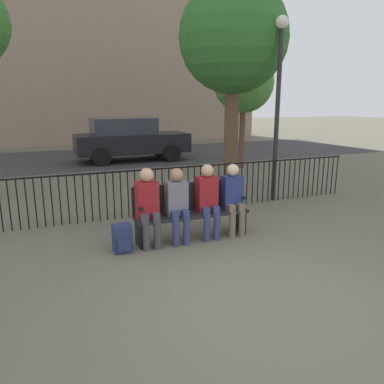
% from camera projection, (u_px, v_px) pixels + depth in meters
% --- Properties ---
extents(ground_plane, '(80.00, 80.00, 0.00)m').
position_uv_depth(ground_plane, '(263.00, 301.00, 4.32)').
color(ground_plane, '#605B4C').
extents(park_bench, '(1.91, 0.45, 0.92)m').
position_uv_depth(park_bench, '(190.00, 208.00, 6.23)').
color(park_bench, black).
rests_on(park_bench, ground).
extents(seated_person_0, '(0.34, 0.39, 1.25)m').
position_uv_depth(seated_person_0, '(148.00, 203.00, 5.79)').
color(seated_person_0, '#3D3D42').
rests_on(seated_person_0, ground).
extents(seated_person_1, '(0.34, 0.39, 1.21)m').
position_uv_depth(seated_person_1, '(177.00, 201.00, 5.97)').
color(seated_person_1, navy).
rests_on(seated_person_1, ground).
extents(seated_person_2, '(0.34, 0.39, 1.24)m').
position_uv_depth(seated_person_2, '(208.00, 197.00, 6.16)').
color(seated_person_2, navy).
rests_on(seated_person_2, ground).
extents(seated_person_3, '(0.34, 0.39, 1.22)m').
position_uv_depth(seated_person_3, '(233.00, 196.00, 6.34)').
color(seated_person_3, brown).
rests_on(seated_person_3, ground).
extents(backpack, '(0.28, 0.27, 0.43)m').
position_uv_depth(backpack, '(122.00, 239.00, 5.68)').
color(backpack, navy).
rests_on(backpack, ground).
extents(fence_railing, '(9.01, 0.03, 0.95)m').
position_uv_depth(fence_railing, '(162.00, 187.00, 7.52)').
color(fence_railing, black).
rests_on(fence_railing, ground).
extents(tree_1, '(1.98, 1.98, 3.82)m').
position_uv_depth(tree_1, '(244.00, 83.00, 12.22)').
color(tree_1, brown).
rests_on(tree_1, ground).
extents(tree_2, '(2.62, 2.62, 5.02)m').
position_uv_depth(tree_2, '(233.00, 39.00, 8.89)').
color(tree_2, brown).
rests_on(tree_2, ground).
extents(lamp_post, '(0.28, 0.28, 3.98)m').
position_uv_depth(lamp_post, '(279.00, 84.00, 8.11)').
color(lamp_post, black).
rests_on(lamp_post, ground).
extents(street_surface, '(24.00, 6.00, 0.01)m').
position_uv_depth(street_surface, '(101.00, 157.00, 15.11)').
color(street_surface, '#333335').
rests_on(street_surface, ground).
extents(parked_car_0, '(4.20, 1.94, 1.62)m').
position_uv_depth(parked_car_0, '(130.00, 139.00, 14.17)').
color(parked_car_0, black).
rests_on(parked_car_0, ground).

